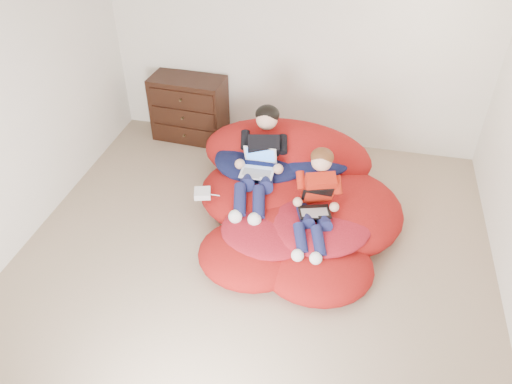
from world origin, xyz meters
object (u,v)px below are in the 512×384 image
Objects in this scene: dresser at (189,109)px; laptop_black at (316,204)px; younger_boy at (317,196)px; beanbag_pile at (292,198)px; older_boy at (261,155)px; laptop_white at (258,165)px.

laptop_black is at bearing -42.76° from dresser.
younger_boy is (2.02, -1.84, 0.19)m from dresser.
laptop_black is (0.30, -0.43, 0.29)m from beanbag_pile.
beanbag_pile is at bearing 127.81° from younger_boy.
dresser is 0.42× the size of beanbag_pile.
older_boy reaches higher than dresser.
older_boy is at bearing 141.75° from laptop_black.
older_boy reaches higher than beanbag_pile.
beanbag_pile is 0.56m from laptop_white.
older_boy is 3.55× the size of laptop_white.
laptop_white is (-0.71, 0.42, 0.00)m from younger_boy.
dresser is at bearing 139.95° from beanbag_pile.
beanbag_pile reaches higher than laptop_black.
older_boy is 1.28× the size of younger_boy.
younger_boy reaches higher than beanbag_pile.
beanbag_pile is 6.03× the size of laptop_black.
laptop_white is 0.90× the size of laptop_black.
dresser is 1.01× the size of younger_boy.
laptop_white is (1.32, -1.42, 0.19)m from dresser.
younger_boy is 0.09m from laptop_black.
dresser reaches higher than laptop_white.
dresser is 0.79× the size of older_boy.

